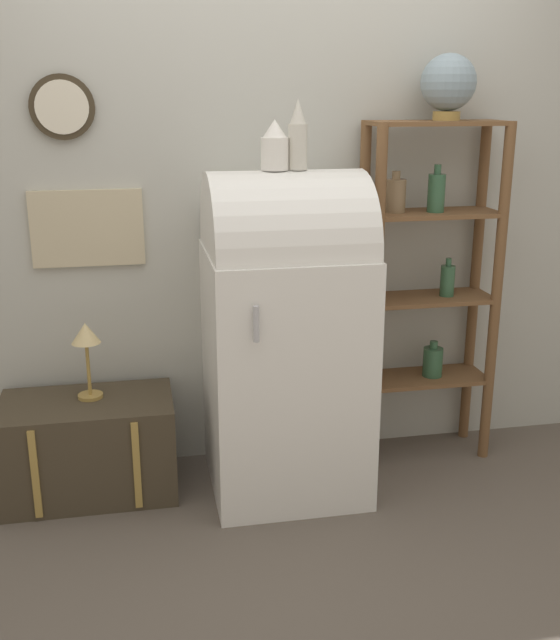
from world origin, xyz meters
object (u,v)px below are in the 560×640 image
object	(u,v)px
suitcase_trunk	(89,447)
globe	(448,84)
desk_lamp	(86,342)
refrigerator	(285,329)
vase_center	(298,137)
vase_left	(275,147)

from	to	relation	value
suitcase_trunk	globe	xyz separation A→B (m)	(1.65, 0.10, 1.56)
desk_lamp	refrigerator	bearing A→B (deg)	-8.02
vase_center	desk_lamp	xyz separation A→B (m)	(-0.91, 0.13, -0.86)
desk_lamp	vase_left	bearing A→B (deg)	-8.60
vase_left	suitcase_trunk	bearing A→B (deg)	174.24
suitcase_trunk	desk_lamp	xyz separation A→B (m)	(0.02, 0.04, 0.48)
globe	suitcase_trunk	bearing A→B (deg)	-176.61
vase_center	refrigerator	bearing A→B (deg)	174.81
suitcase_trunk	vase_left	xyz separation A→B (m)	(0.83, -0.08, 1.31)
suitcase_trunk	refrigerator	bearing A→B (deg)	-5.34
suitcase_trunk	vase_center	xyz separation A→B (m)	(0.93, -0.09, 1.35)
vase_center	suitcase_trunk	bearing A→B (deg)	174.67
globe	vase_left	size ratio (longest dim) A/B	1.42
globe	vase_center	size ratio (longest dim) A/B	1.01
refrigerator	globe	bearing A→B (deg)	13.16
suitcase_trunk	globe	size ratio (longest dim) A/B	2.64
refrigerator	vase_center	distance (m)	0.82
refrigerator	globe	world-z (taller)	globe
suitcase_trunk	desk_lamp	size ratio (longest dim) A/B	2.18
globe	vase_center	bearing A→B (deg)	-165.60
refrigerator	vase_center	bearing A→B (deg)	-5.19
globe	desk_lamp	bearing A→B (deg)	-177.92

